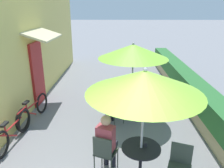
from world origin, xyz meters
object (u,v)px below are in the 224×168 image
object	(u,v)px
patio_umbrella_near	(145,82)
cafe_chair_mid_right	(144,94)
seated_patron_mid_right	(147,90)
bicycle_second	(33,110)
patio_umbrella_mid	(133,51)
coffee_cup_mid	(132,91)
bicycle_leaning	(13,131)
cafe_chair_near_right	(105,151)
seated_patron_mid_left	(114,101)
coffee_cup_near	(146,144)
seated_patron_near_right	(107,141)
cafe_chair_mid_left	(117,108)
cafe_chair_near_left	(180,164)
patio_table_mid	(132,100)
patio_table_near	(141,157)

from	to	relation	value
patio_umbrella_near	cafe_chair_mid_right	bearing A→B (deg)	82.13
seated_patron_mid_right	bicycle_second	bearing A→B (deg)	-30.51
patio_umbrella_mid	seated_patron_mid_right	bearing A→B (deg)	41.45
coffee_cup_mid	bicycle_leaning	bearing A→B (deg)	-151.18
cafe_chair_near_right	seated_patron_mid_left	distance (m)	2.03
cafe_chair_near_right	bicycle_second	distance (m)	3.06
cafe_chair_mid_right	bicycle_leaning	world-z (taller)	cafe_chair_mid_right
patio_umbrella_near	coffee_cup_near	size ratio (longest dim) A/B	25.01
seated_patron_near_right	bicycle_leaning	xyz separation A→B (m)	(-2.31, 0.86, -0.35)
cafe_chair_mid_left	bicycle_second	xyz separation A→B (m)	(-2.44, 0.17, -0.18)
patio_umbrella_mid	seated_patron_near_right	bearing A→B (deg)	-105.05
bicycle_second	cafe_chair_near_right	bearing A→B (deg)	-34.75
cafe_chair_near_left	patio_table_mid	size ratio (longest dim) A/B	1.18
cafe_chair_near_right	patio_umbrella_mid	xyz separation A→B (m)	(0.68, 2.48, 1.49)
cafe_chair_near_right	bicycle_leaning	world-z (taller)	cafe_chair_near_right
seated_patron_mid_left	bicycle_leaning	xyz separation A→B (m)	(-2.42, -1.05, -0.35)
cafe_chair_near_left	patio_umbrella_mid	xyz separation A→B (m)	(-0.69, 2.83, 1.49)
cafe_chair_near_right	patio_umbrella_near	bearing A→B (deg)	6.22
patio_table_near	patio_table_mid	distance (m)	2.65
cafe_chair_near_left	patio_table_mid	distance (m)	2.91
patio_umbrella_mid	cafe_chair_mid_left	distance (m)	1.65
patio_table_near	coffee_cup_near	size ratio (longest dim) A/B	8.21
cafe_chair_near_right	patio_umbrella_mid	size ratio (longest dim) A/B	0.39
patio_umbrella_near	cafe_chair_near_right	size ratio (longest dim) A/B	2.59
coffee_cup_near	cafe_chair_mid_left	distance (m)	2.16
patio_table_mid	patio_umbrella_mid	bearing A→B (deg)	-90.00
patio_umbrella_near	bicycle_second	world-z (taller)	patio_umbrella_near
bicycle_second	bicycle_leaning	bearing A→B (deg)	-83.94
seated_patron_mid_right	cafe_chair_mid_right	bearing A→B (deg)	-90.00
seated_patron_mid_right	seated_patron_near_right	bearing A→B (deg)	23.37
coffee_cup_near	patio_table_mid	distance (m)	2.64
cafe_chair_near_left	seated_patron_mid_left	distance (m)	2.66
patio_table_mid	seated_patron_near_right	bearing A→B (deg)	-105.05
seated_patron_near_right	seated_patron_mid_left	world-z (taller)	same
coffee_cup_mid	bicycle_second	xyz separation A→B (m)	(-2.91, -0.49, -0.44)
seated_patron_mid_right	coffee_cup_near	bearing A→B (deg)	37.58
coffee_cup_near	bicycle_second	size ratio (longest dim) A/B	0.05
coffee_cup_near	patio_table_mid	bearing A→B (deg)	91.90
seated_patron_mid_left	bicycle_leaning	size ratio (longest dim) A/B	0.73
patio_table_near	coffee_cup_near	bearing A→B (deg)	19.88
coffee_cup_near	coffee_cup_mid	bearing A→B (deg)	91.39
coffee_cup_near	cafe_chair_near_right	bearing A→B (deg)	169.43
patio_table_near	cafe_chair_mid_right	xyz separation A→B (m)	(0.44, 3.20, -0.00)
seated_patron_near_right	patio_umbrella_near	bearing A→B (deg)	-2.89
seated_patron_near_right	seated_patron_mid_right	world-z (taller)	same
patio_table_mid	bicycle_second	bearing A→B (deg)	-172.60
cafe_chair_near_left	seated_patron_mid_left	xyz separation A→B (m)	(-1.22, 2.36, 0.17)
cafe_chair_near_left	coffee_cup_mid	size ratio (longest dim) A/B	9.67
patio_table_near	cafe_chair_near_right	distance (m)	0.71
bicycle_leaning	seated_patron_mid_left	bearing A→B (deg)	27.64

